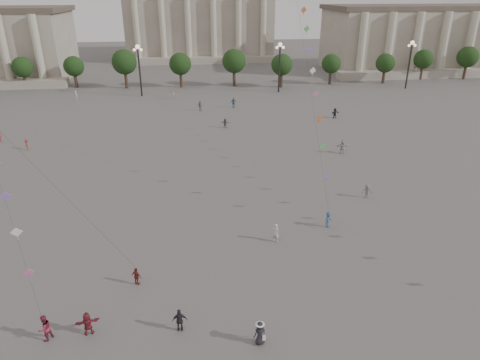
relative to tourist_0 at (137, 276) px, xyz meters
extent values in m
plane|color=#5A5755|center=(10.13, -4.33, -0.74)|extent=(360.00, 360.00, 0.00)
cube|color=gray|center=(85.13, 90.67, 7.26)|extent=(80.00, 22.00, 16.00)
cube|color=brown|center=(85.13, 90.67, 15.86)|extent=(81.60, 22.44, 1.20)
cube|color=gray|center=(10.13, 125.67, 9.26)|extent=(46.00, 30.00, 20.00)
cube|color=gray|center=(10.13, 108.67, 0.26)|extent=(48.30, 4.00, 2.00)
cylinder|color=#37281B|center=(-31.87, 73.67, 1.02)|extent=(0.70, 0.70, 3.52)
sphere|color=black|center=(-31.87, 73.67, 4.70)|extent=(5.12, 5.12, 5.12)
cylinder|color=#37281B|center=(-19.87, 73.67, 1.02)|extent=(0.70, 0.70, 3.52)
sphere|color=black|center=(-19.87, 73.67, 4.70)|extent=(5.12, 5.12, 5.12)
cylinder|color=#37281B|center=(-7.87, 73.67, 1.02)|extent=(0.70, 0.70, 3.52)
sphere|color=black|center=(-7.87, 73.67, 4.70)|extent=(5.12, 5.12, 5.12)
cylinder|color=#37281B|center=(4.13, 73.67, 1.02)|extent=(0.70, 0.70, 3.52)
sphere|color=black|center=(4.13, 73.67, 4.70)|extent=(5.12, 5.12, 5.12)
cylinder|color=#37281B|center=(16.13, 73.67, 1.02)|extent=(0.70, 0.70, 3.52)
sphere|color=black|center=(16.13, 73.67, 4.70)|extent=(5.12, 5.12, 5.12)
cylinder|color=#37281B|center=(28.13, 73.67, 1.02)|extent=(0.70, 0.70, 3.52)
sphere|color=black|center=(28.13, 73.67, 4.70)|extent=(5.12, 5.12, 5.12)
cylinder|color=#37281B|center=(40.13, 73.67, 1.02)|extent=(0.70, 0.70, 3.52)
sphere|color=black|center=(40.13, 73.67, 4.70)|extent=(5.12, 5.12, 5.12)
cylinder|color=#37281B|center=(52.13, 73.67, 1.02)|extent=(0.70, 0.70, 3.52)
sphere|color=black|center=(52.13, 73.67, 4.70)|extent=(5.12, 5.12, 5.12)
cylinder|color=#37281B|center=(64.13, 73.67, 1.02)|extent=(0.70, 0.70, 3.52)
sphere|color=black|center=(64.13, 73.67, 4.70)|extent=(5.12, 5.12, 5.12)
cylinder|color=#37281B|center=(76.13, 73.67, 1.02)|extent=(0.70, 0.70, 3.52)
sphere|color=black|center=(76.13, 73.67, 4.70)|extent=(5.12, 5.12, 5.12)
cylinder|color=#262628|center=(-4.87, 65.67, 4.26)|extent=(0.36, 0.36, 10.00)
sphere|color=#FFE5B2|center=(-4.87, 65.67, 9.46)|extent=(0.90, 0.90, 0.90)
sphere|color=#FFE5B2|center=(-5.57, 65.67, 8.86)|extent=(0.60, 0.60, 0.60)
sphere|color=#FFE5B2|center=(-4.17, 65.67, 8.86)|extent=(0.60, 0.60, 0.60)
cylinder|color=#262628|center=(25.13, 65.67, 4.26)|extent=(0.36, 0.36, 10.00)
sphere|color=#FFE5B2|center=(25.13, 65.67, 9.46)|extent=(0.90, 0.90, 0.90)
sphere|color=#FFE5B2|center=(24.43, 65.67, 8.86)|extent=(0.60, 0.60, 0.60)
sphere|color=#FFE5B2|center=(25.83, 65.67, 8.86)|extent=(0.60, 0.60, 0.60)
cylinder|color=#262628|center=(55.13, 65.67, 4.26)|extent=(0.36, 0.36, 10.00)
sphere|color=#FFE5B2|center=(55.13, 65.67, 9.46)|extent=(0.90, 0.90, 0.90)
sphere|color=#FFE5B2|center=(54.43, 65.67, 8.86)|extent=(0.60, 0.60, 0.60)
sphere|color=#FFE5B2|center=(55.83, 65.67, 8.86)|extent=(0.60, 0.60, 0.60)
imported|color=#345276|center=(13.56, 53.22, 0.22)|extent=(1.15, 0.53, 1.92)
imported|color=maroon|center=(-23.46, 37.40, 0.00)|extent=(0.59, 0.98, 1.48)
imported|color=silver|center=(1.74, 62.26, 0.13)|extent=(1.47, 1.52, 1.73)
imported|color=#5F5E63|center=(23.55, 12.19, 0.07)|extent=(1.16, 0.82, 1.62)
imported|color=#B1B1AD|center=(25.69, 26.03, 0.23)|extent=(1.82, 0.63, 1.95)
imported|color=black|center=(30.59, 43.51, 0.16)|extent=(1.74, 1.10, 1.79)
imported|color=silver|center=(-17.98, 63.67, 0.23)|extent=(0.69, 0.83, 1.93)
imported|color=#5D5C61|center=(10.71, 40.16, 0.06)|extent=(1.56, 0.95, 1.60)
imported|color=beige|center=(11.88, 4.73, 0.16)|extent=(0.78, 0.75, 1.80)
imported|color=slate|center=(7.06, 51.72, 0.20)|extent=(1.15, 0.62, 1.87)
imported|color=maroon|center=(-18.34, 33.27, 0.01)|extent=(0.88, 1.10, 1.49)
imported|color=maroon|center=(0.00, 0.00, 0.00)|extent=(0.92, 0.78, 1.48)
imported|color=maroon|center=(-2.70, -4.90, 0.10)|extent=(1.63, 0.81, 1.69)
imported|color=#222228|center=(3.31, -5.37, 0.12)|extent=(1.01, 0.43, 1.71)
imported|color=maroon|center=(-5.34, -5.08, 0.20)|extent=(1.12, 1.16, 1.89)
imported|color=#334F73|center=(17.38, 6.58, 0.07)|extent=(1.17, 1.17, 1.63)
imported|color=black|center=(8.38, -7.18, 0.11)|extent=(0.97, 0.81, 1.69)
cone|color=white|center=(8.38, -7.18, 0.88)|extent=(0.52, 0.52, 0.14)
cylinder|color=white|center=(8.38, -7.18, 0.82)|extent=(0.60, 0.60, 0.02)
cube|color=white|center=(8.63, -7.33, -0.19)|extent=(0.22, 0.10, 0.35)
cylinder|color=#3F3F3F|center=(-4.23, -0.20, 7.39)|extent=(0.02, 0.02, 15.56)
cube|color=#BF6591|center=(-6.32, -3.19, 3.25)|extent=(0.76, 0.25, 0.76)
cube|color=white|center=(-7.30, -1.29, 5.25)|extent=(0.76, 0.25, 0.76)
cube|color=#8F62C5|center=(-8.29, 0.60, 7.10)|extent=(0.76, 0.25, 0.76)
cube|color=#8F62C5|center=(17.48, 8.59, 3.72)|extent=(0.76, 0.25, 0.76)
cube|color=#56B754|center=(17.58, 10.60, 6.09)|extent=(0.76, 0.25, 0.76)
cube|color=#CE6330|center=(17.68, 12.60, 8.29)|extent=(0.76, 0.25, 0.76)
cube|color=#BF6591|center=(17.77, 14.61, 10.37)|extent=(0.76, 0.25, 0.76)
cube|color=white|center=(17.87, 16.62, 12.38)|extent=(0.76, 0.25, 0.76)
cube|color=#8F62C5|center=(17.97, 18.63, 14.33)|extent=(0.76, 0.25, 0.76)
cube|color=#56B754|center=(18.07, 20.64, 16.23)|extent=(0.76, 0.25, 0.76)
cube|color=#CE6330|center=(18.17, 22.65, 18.08)|extent=(0.76, 0.25, 0.76)
camera|label=1|loc=(4.46, -27.77, 20.11)|focal=32.00mm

